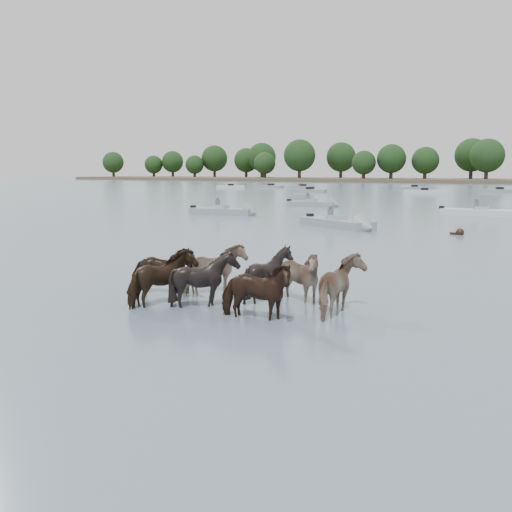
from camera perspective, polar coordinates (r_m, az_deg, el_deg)
The scene contains 10 objects.
ground at distance 15.46m, azimuth -5.73°, elevation -3.98°, with size 400.00×400.00×0.00m, color #4B5F6C.
shoreline at distance 180.41m, azimuth 3.61°, elevation 7.78°, with size 160.00×30.00×1.00m, color #4C4233.
pony_herd at distance 14.31m, azimuth -1.84°, elevation -2.48°, with size 7.09×3.63×1.57m.
swimming_pony at distance 31.63m, azimuth 19.91°, elevation 2.23°, with size 0.72×0.44×0.44m.
motorboat_a at distance 43.28m, azimuth -2.55°, elevation 4.52°, with size 5.66×2.42×1.92m.
motorboat_b at distance 33.45m, azimuth 9.03°, elevation 3.18°, with size 5.75×4.14×1.92m.
motorboat_c at distance 45.22m, azimuth 22.94°, elevation 4.02°, with size 6.50×1.83×1.92m.
motorboat_f at distance 53.23m, azimuth 6.42°, elevation 5.26°, with size 5.22×2.05×1.92m.
distant_flotilla at distance 88.95m, azimuth 23.81°, elevation 5.96°, with size 101.26×26.97×0.93m.
treeline at distance 179.85m, azimuth 5.39°, elevation 9.80°, with size 147.66×23.48×12.56m.
Camera 1 is at (8.72, -12.31, 3.39)m, focal length 39.40 mm.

